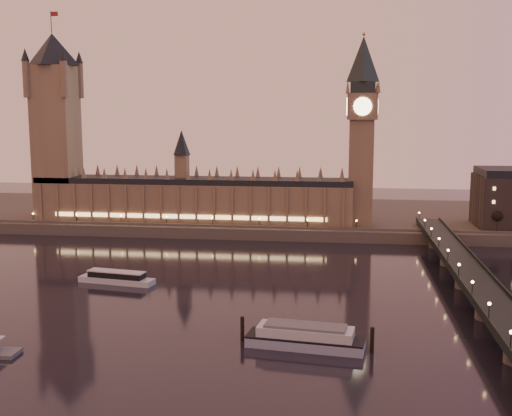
{
  "coord_description": "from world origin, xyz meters",
  "views": [
    {
      "loc": [
        42.68,
        -232.64,
        68.39
      ],
      "look_at": [
        7.57,
        35.0,
        27.63
      ],
      "focal_mm": 45.0,
      "sensor_mm": 36.0,
      "label": 1
    }
  ],
  "objects": [
    {
      "name": "ground",
      "position": [
        0.0,
        0.0,
        0.0
      ],
      "size": [
        700.0,
        700.0,
        0.0
      ],
      "primitive_type": "plane",
      "color": "black",
      "rests_on": "ground"
    },
    {
      "name": "far_embankment",
      "position": [
        30.0,
        165.0,
        3.0
      ],
      "size": [
        560.0,
        130.0,
        6.0
      ],
      "primitive_type": "cube",
      "color": "#423D35",
      "rests_on": "ground"
    },
    {
      "name": "palace_of_westminster",
      "position": [
        -40.12,
        120.99,
        21.71
      ],
      "size": [
        180.0,
        26.62,
        52.0
      ],
      "color": "brown",
      "rests_on": "ground"
    },
    {
      "name": "victoria_tower",
      "position": [
        -120.0,
        121.0,
        65.79
      ],
      "size": [
        31.68,
        31.68,
        118.0
      ],
      "color": "brown",
      "rests_on": "ground"
    },
    {
      "name": "big_ben",
      "position": [
        53.99,
        120.99,
        63.95
      ],
      "size": [
        17.68,
        17.68,
        104.0
      ],
      "color": "brown",
      "rests_on": "ground"
    },
    {
      "name": "westminster_bridge",
      "position": [
        91.61,
        0.0,
        5.52
      ],
      "size": [
        13.2,
        260.0,
        15.3
      ],
      "color": "black",
      "rests_on": "ground"
    },
    {
      "name": "bare_tree_0",
      "position": [
        122.88,
        109.0,
        13.77
      ],
      "size": [
        5.14,
        5.14,
        10.45
      ],
      "color": "black",
      "rests_on": "ground"
    },
    {
      "name": "cruise_boat_a",
      "position": [
        -45.51,
        8.36,
        2.21
      ],
      "size": [
        32.0,
        11.79,
        5.01
      ],
      "rotation": [
        0.0,
        0.0,
        -0.16
      ],
      "color": "silver",
      "rests_on": "ground"
    },
    {
      "name": "moored_barge",
      "position": [
        33.65,
        -52.72,
        3.08
      ],
      "size": [
        39.52,
        13.8,
        7.3
      ],
      "rotation": [
        0.0,
        0.0,
        -0.12
      ],
      "color": "#8995AF",
      "rests_on": "ground"
    }
  ]
}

